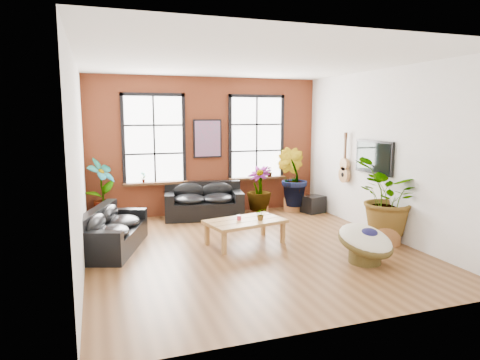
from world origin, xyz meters
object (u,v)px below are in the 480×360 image
object	(u,v)px
sofa_left	(111,231)
coffee_table	(245,223)
sofa_back	(204,202)
papasan_chair	(366,242)

from	to	relation	value
sofa_left	coffee_table	size ratio (longest dim) A/B	1.30
sofa_back	papasan_chair	world-z (taller)	sofa_back
coffee_table	papasan_chair	bearing A→B (deg)	-59.25
coffee_table	papasan_chair	world-z (taller)	papasan_chair
coffee_table	sofa_left	bearing A→B (deg)	156.51
sofa_left	sofa_back	bearing A→B (deg)	-30.44
papasan_chair	coffee_table	bearing A→B (deg)	110.98
sofa_left	papasan_chair	xyz separation A→B (m)	(4.15, -2.20, 0.01)
sofa_back	papasan_chair	xyz separation A→B (m)	(1.85, -4.15, -0.03)
papasan_chair	sofa_back	bearing A→B (deg)	91.65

